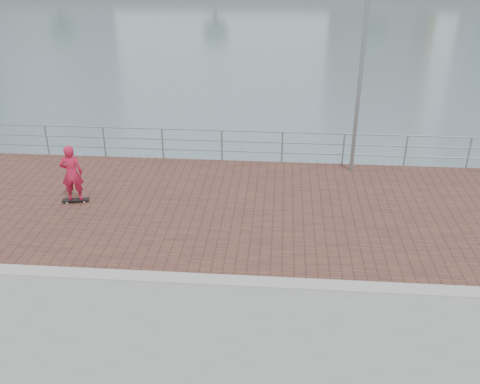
{
  "coord_description": "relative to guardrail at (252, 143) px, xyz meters",
  "views": [
    {
      "loc": [
        0.97,
        -9.92,
        7.24
      ],
      "look_at": [
        0.0,
        2.0,
        1.3
      ],
      "focal_mm": 40.0,
      "sensor_mm": 36.0,
      "label": 1
    }
  ],
  "objects": [
    {
      "name": "brick_lane",
      "position": [
        -0.0,
        -3.4,
        -0.68
      ],
      "size": [
        40.0,
        6.8,
        0.02
      ],
      "primitive_type": "cube",
      "color": "brown",
      "rests_on": "seawall"
    },
    {
      "name": "water",
      "position": [
        -0.0,
        -7.0,
        -2.69
      ],
      "size": [
        400.0,
        400.0,
        0.0
      ],
      "primitive_type": "plane",
      "color": "slate",
      "rests_on": "ground"
    },
    {
      "name": "skateboard",
      "position": [
        -4.94,
        -3.48,
        -0.6
      ],
      "size": [
        0.79,
        0.34,
        0.09
      ],
      "rotation": [
        0.0,
        0.0,
        0.19
      ],
      "color": "black",
      "rests_on": "brick_lane"
    },
    {
      "name": "skateboarder",
      "position": [
        -4.94,
        -3.48,
        0.26
      ],
      "size": [
        0.68,
        0.51,
        1.68
      ],
      "primitive_type": "imported",
      "rotation": [
        0.0,
        0.0,
        3.34
      ],
      "color": "red",
      "rests_on": "skateboard"
    },
    {
      "name": "curb",
      "position": [
        -0.0,
        -7.0,
        -0.66
      ],
      "size": [
        40.0,
        0.4,
        0.06
      ],
      "primitive_type": "cube",
      "color": "#B7B5AD",
      "rests_on": "seawall"
    },
    {
      "name": "street_lamp",
      "position": [
        3.33,
        -0.97,
        3.88
      ],
      "size": [
        0.47,
        1.37,
        6.44
      ],
      "color": "gray",
      "rests_on": "brick_lane"
    },
    {
      "name": "guardrail",
      "position": [
        0.0,
        0.0,
        0.0
      ],
      "size": [
        39.06,
        0.06,
        1.13
      ],
      "color": "#8C9EA8",
      "rests_on": "brick_lane"
    }
  ]
}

